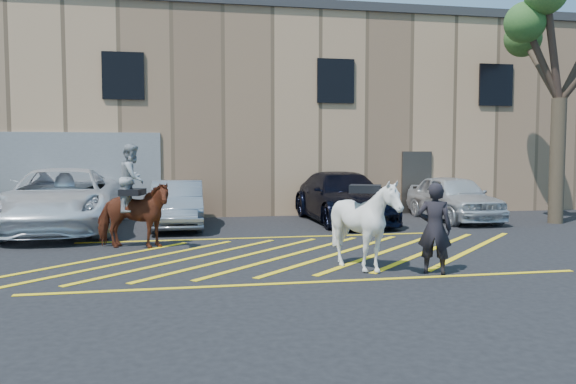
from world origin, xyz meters
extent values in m
plane|color=black|center=(0.00, 0.00, 0.00)|extent=(90.00, 90.00, 0.00)
imported|color=white|center=(-5.45, 4.44, 0.87)|extent=(3.13, 6.35, 1.73)
imported|color=gray|center=(-2.34, 4.68, 0.67)|extent=(1.48, 4.11, 1.35)
imported|color=black|center=(2.71, 5.01, 0.77)|extent=(2.31, 5.39, 1.55)
imported|color=silver|center=(6.30, 4.77, 0.73)|extent=(1.73, 4.27, 1.45)
imported|color=black|center=(2.17, -2.55, 0.81)|extent=(0.71, 0.63, 1.63)
cube|color=tan|center=(0.00, 12.00, 3.50)|extent=(32.00, 10.00, 7.00)
cube|color=#2D2D30|center=(0.00, 12.00, 7.15)|extent=(32.20, 10.20, 0.30)
cube|color=black|center=(-4.00, 6.96, 4.60)|extent=(1.30, 0.08, 1.50)
cube|color=black|center=(3.00, 6.96, 4.60)|extent=(1.30, 0.08, 1.50)
cube|color=black|center=(9.00, 6.96, 4.60)|extent=(1.30, 0.08, 1.50)
cube|color=#38332D|center=(6.00, 6.96, 1.10)|extent=(1.10, 0.08, 2.20)
cube|color=yellow|center=(-4.20, -0.30, 0.01)|extent=(4.20, 4.20, 0.01)
cube|color=yellow|center=(-3.15, -0.30, 0.01)|extent=(4.20, 4.20, 0.01)
cube|color=yellow|center=(-2.10, -0.30, 0.01)|extent=(4.20, 4.20, 0.01)
cube|color=yellow|center=(-1.05, -0.30, 0.01)|extent=(4.20, 4.20, 0.01)
cube|color=yellow|center=(0.00, -0.30, 0.01)|extent=(4.20, 4.20, 0.01)
cube|color=yellow|center=(1.05, -0.30, 0.01)|extent=(4.20, 4.20, 0.01)
cube|color=yellow|center=(2.10, -0.30, 0.01)|extent=(4.20, 4.20, 0.01)
cube|color=yellow|center=(3.15, -0.30, 0.01)|extent=(4.20, 4.20, 0.01)
cube|color=yellow|center=(4.20, -0.30, 0.01)|extent=(4.20, 4.20, 0.01)
cube|color=yellow|center=(0.00, 2.20, 0.01)|extent=(9.50, 0.12, 0.01)
cube|color=yellow|center=(0.00, -2.80, 0.01)|extent=(9.50, 0.12, 0.01)
imported|color=#622B17|center=(-3.30, 1.21, 0.75)|extent=(1.92, 1.23, 1.50)
imported|color=gray|center=(-3.30, 1.21, 1.58)|extent=(0.75, 0.86, 1.53)
cube|color=black|center=(-3.30, 1.21, 1.27)|extent=(0.59, 0.66, 0.14)
imported|color=silver|center=(1.04, -2.08, 0.84)|extent=(1.83, 1.93, 1.69)
cube|color=black|center=(1.04, -2.08, 1.50)|extent=(0.69, 0.64, 0.14)
cylinder|color=#4D402F|center=(9.03, 3.49, 1.90)|extent=(0.44, 0.44, 3.80)
cylinder|color=#45362A|center=(8.96, 4.35, 4.80)|extent=(0.33, 1.88, 2.34)
cylinder|color=#413227|center=(8.42, 3.49, 4.85)|extent=(1.40, 0.20, 2.39)
cylinder|color=#46322A|center=(8.56, 3.22, 5.20)|extent=(1.16, 0.77, 3.11)
sphere|color=#42682C|center=(8.88, 5.21, 5.91)|extent=(1.20, 1.20, 1.20)
sphere|color=#39642A|center=(7.81, 3.49, 6.00)|extent=(1.20, 1.20, 1.20)
camera|label=1|loc=(-2.22, -11.75, 2.15)|focal=35.00mm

